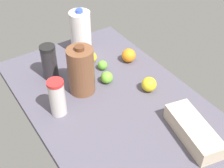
{
  "coord_description": "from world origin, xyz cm",
  "views": [
    {
      "loc": [
        -92.04,
        60.38,
        104.9
      ],
      "look_at": [
        0.0,
        0.0,
        13.0
      ],
      "focal_mm": 50.0,
      "sensor_mm": 36.0,
      "label": 1
    }
  ],
  "objects_px": {
    "tumbler_cup": "(57,97)",
    "lemon_beside_bowl": "(91,57)",
    "lime_loose": "(107,77)",
    "shaker_bottle": "(49,62)",
    "lemon_far_back": "(149,84)",
    "orange_by_jug": "(129,55)",
    "milk_jug": "(81,32)",
    "lime_near_front": "(103,65)",
    "chocolate_milk_jug": "(81,71)",
    "egg_carton": "(193,131)"
  },
  "relations": [
    {
      "from": "lemon_far_back",
      "to": "lime_loose",
      "type": "xyz_separation_m",
      "value": [
        0.17,
        0.14,
        -0.01
      ]
    },
    {
      "from": "lime_loose",
      "to": "lemon_beside_bowl",
      "type": "relative_size",
      "value": 0.99
    },
    {
      "from": "chocolate_milk_jug",
      "to": "lemon_far_back",
      "type": "relative_size",
      "value": 3.45
    },
    {
      "from": "lime_loose",
      "to": "milk_jug",
      "type": "bearing_deg",
      "value": -6.08
    },
    {
      "from": "milk_jug",
      "to": "egg_carton",
      "type": "relative_size",
      "value": 0.88
    },
    {
      "from": "tumbler_cup",
      "to": "milk_jug",
      "type": "xyz_separation_m",
      "value": [
        0.39,
        -0.33,
        0.03
      ]
    },
    {
      "from": "lemon_far_back",
      "to": "lime_near_front",
      "type": "xyz_separation_m",
      "value": [
        0.27,
        0.1,
        -0.01
      ]
    },
    {
      "from": "lime_loose",
      "to": "lemon_beside_bowl",
      "type": "bearing_deg",
      "value": -6.42
    },
    {
      "from": "lime_near_front",
      "to": "lime_loose",
      "type": "bearing_deg",
      "value": 158.83
    },
    {
      "from": "lemon_beside_bowl",
      "to": "orange_by_jug",
      "type": "bearing_deg",
      "value": -120.67
    },
    {
      "from": "milk_jug",
      "to": "lime_near_front",
      "type": "distance_m",
      "value": 0.24
    },
    {
      "from": "shaker_bottle",
      "to": "lemon_far_back",
      "type": "xyz_separation_m",
      "value": [
        -0.36,
        -0.36,
        -0.06
      ]
    },
    {
      "from": "egg_carton",
      "to": "lemon_beside_bowl",
      "type": "bearing_deg",
      "value": 18.48
    },
    {
      "from": "egg_carton",
      "to": "lime_loose",
      "type": "relative_size",
      "value": 4.75
    },
    {
      "from": "chocolate_milk_jug",
      "to": "lime_near_front",
      "type": "distance_m",
      "value": 0.22
    },
    {
      "from": "tumbler_cup",
      "to": "egg_carton",
      "type": "distance_m",
      "value": 0.6
    },
    {
      "from": "egg_carton",
      "to": "orange_by_jug",
      "type": "bearing_deg",
      "value": 2.54
    },
    {
      "from": "egg_carton",
      "to": "lime_loose",
      "type": "distance_m",
      "value": 0.52
    },
    {
      "from": "lime_loose",
      "to": "lemon_beside_bowl",
      "type": "xyz_separation_m",
      "value": [
        0.2,
        -0.02,
        0.0
      ]
    },
    {
      "from": "shaker_bottle",
      "to": "lemon_beside_bowl",
      "type": "distance_m",
      "value": 0.25
    },
    {
      "from": "milk_jug",
      "to": "chocolate_milk_jug",
      "type": "bearing_deg",
      "value": 151.5
    },
    {
      "from": "egg_carton",
      "to": "lime_near_front",
      "type": "height_order",
      "value": "egg_carton"
    },
    {
      "from": "tumbler_cup",
      "to": "orange_by_jug",
      "type": "height_order",
      "value": "tumbler_cup"
    },
    {
      "from": "chocolate_milk_jug",
      "to": "egg_carton",
      "type": "bearing_deg",
      "value": -155.31
    },
    {
      "from": "egg_carton",
      "to": "lemon_far_back",
      "type": "distance_m",
      "value": 0.34
    },
    {
      "from": "milk_jug",
      "to": "lemon_beside_bowl",
      "type": "height_order",
      "value": "milk_jug"
    },
    {
      "from": "shaker_bottle",
      "to": "lemon_beside_bowl",
      "type": "relative_size",
      "value": 2.98
    },
    {
      "from": "orange_by_jug",
      "to": "lime_loose",
      "type": "bearing_deg",
      "value": 114.15
    },
    {
      "from": "lime_near_front",
      "to": "lemon_far_back",
      "type": "bearing_deg",
      "value": -160.05
    },
    {
      "from": "chocolate_milk_jug",
      "to": "lemon_beside_bowl",
      "type": "height_order",
      "value": "chocolate_milk_jug"
    },
    {
      "from": "egg_carton",
      "to": "lemon_far_back",
      "type": "height_order",
      "value": "same"
    },
    {
      "from": "chocolate_milk_jug",
      "to": "lemon_beside_bowl",
      "type": "xyz_separation_m",
      "value": [
        0.18,
        -0.15,
        -0.09
      ]
    },
    {
      "from": "lime_loose",
      "to": "shaker_bottle",
      "type": "bearing_deg",
      "value": 47.85
    },
    {
      "from": "milk_jug",
      "to": "orange_by_jug",
      "type": "relative_size",
      "value": 3.41
    },
    {
      "from": "lemon_far_back",
      "to": "orange_by_jug",
      "type": "xyz_separation_m",
      "value": [
        0.26,
        -0.06,
        0.0
      ]
    },
    {
      "from": "milk_jug",
      "to": "lime_loose",
      "type": "xyz_separation_m",
      "value": [
        -0.32,
        0.03,
        -0.09
      ]
    },
    {
      "from": "lemon_far_back",
      "to": "tumbler_cup",
      "type": "bearing_deg",
      "value": 76.85
    },
    {
      "from": "chocolate_milk_jug",
      "to": "lime_near_front",
      "type": "xyz_separation_m",
      "value": [
        0.09,
        -0.17,
        -0.09
      ]
    },
    {
      "from": "chocolate_milk_jug",
      "to": "egg_carton",
      "type": "distance_m",
      "value": 0.58
    },
    {
      "from": "tumbler_cup",
      "to": "milk_jug",
      "type": "bearing_deg",
      "value": -40.75
    },
    {
      "from": "tumbler_cup",
      "to": "lemon_beside_bowl",
      "type": "height_order",
      "value": "tumbler_cup"
    },
    {
      "from": "milk_jug",
      "to": "lemon_far_back",
      "type": "height_order",
      "value": "milk_jug"
    },
    {
      "from": "lemon_beside_bowl",
      "to": "lime_loose",
      "type": "bearing_deg",
      "value": 173.58
    },
    {
      "from": "tumbler_cup",
      "to": "shaker_bottle",
      "type": "height_order",
      "value": "shaker_bottle"
    },
    {
      "from": "lemon_far_back",
      "to": "lime_loose",
      "type": "height_order",
      "value": "lemon_far_back"
    },
    {
      "from": "lime_near_front",
      "to": "lemon_beside_bowl",
      "type": "bearing_deg",
      "value": 12.28
    },
    {
      "from": "chocolate_milk_jug",
      "to": "tumbler_cup",
      "type": "height_order",
      "value": "chocolate_milk_jug"
    },
    {
      "from": "tumbler_cup",
      "to": "lime_near_front",
      "type": "xyz_separation_m",
      "value": [
        0.17,
        -0.34,
        -0.07
      ]
    },
    {
      "from": "lime_near_front",
      "to": "orange_by_jug",
      "type": "relative_size",
      "value": 0.67
    },
    {
      "from": "lemon_far_back",
      "to": "lime_near_front",
      "type": "distance_m",
      "value": 0.29
    }
  ]
}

